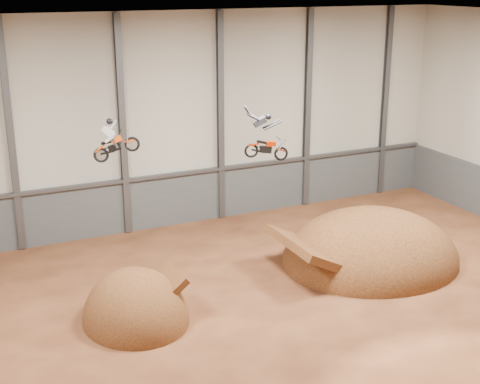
# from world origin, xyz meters

# --- Properties ---
(floor) EXTENTS (40.00, 40.00, 0.00)m
(floor) POSITION_xyz_m (0.00, 0.00, 0.00)
(floor) COLOR #4A2413
(floor) RESTS_ON ground
(back_wall) EXTENTS (40.00, 0.10, 14.00)m
(back_wall) POSITION_xyz_m (0.00, 15.00, 7.00)
(back_wall) COLOR #BBB5A5
(back_wall) RESTS_ON ground
(ceiling) EXTENTS (40.00, 40.00, 0.00)m
(ceiling) POSITION_xyz_m (0.00, 0.00, 14.00)
(ceiling) COLOR black
(ceiling) RESTS_ON back_wall
(lower_band_back) EXTENTS (39.80, 0.18, 3.50)m
(lower_band_back) POSITION_xyz_m (0.00, 14.90, 1.75)
(lower_band_back) COLOR #4B4D51
(lower_band_back) RESTS_ON ground
(steel_rail) EXTENTS (39.80, 0.35, 0.20)m
(steel_rail) POSITION_xyz_m (0.00, 14.75, 3.55)
(steel_rail) COLOR #47494F
(steel_rail) RESTS_ON lower_band_back
(steel_column_1) EXTENTS (0.40, 0.36, 13.90)m
(steel_column_1) POSITION_xyz_m (-10.00, 14.80, 7.00)
(steel_column_1) COLOR #47494F
(steel_column_1) RESTS_ON ground
(steel_column_2) EXTENTS (0.40, 0.36, 13.90)m
(steel_column_2) POSITION_xyz_m (-3.33, 14.80, 7.00)
(steel_column_2) COLOR #47494F
(steel_column_2) RESTS_ON ground
(steel_column_3) EXTENTS (0.40, 0.36, 13.90)m
(steel_column_3) POSITION_xyz_m (3.33, 14.80, 7.00)
(steel_column_3) COLOR #47494F
(steel_column_3) RESTS_ON ground
(steel_column_4) EXTENTS (0.40, 0.36, 13.90)m
(steel_column_4) POSITION_xyz_m (10.00, 14.80, 7.00)
(steel_column_4) COLOR #47494F
(steel_column_4) RESTS_ON ground
(steel_column_5) EXTENTS (0.40, 0.36, 13.90)m
(steel_column_5) POSITION_xyz_m (16.67, 14.80, 7.00)
(steel_column_5) COLOR #47494F
(steel_column_5) RESTS_ON ground
(takeoff_ramp) EXTENTS (5.11, 5.89, 5.11)m
(takeoff_ramp) POSITION_xyz_m (-6.27, 3.17, 0.00)
(takeoff_ramp) COLOR #402110
(takeoff_ramp) RESTS_ON ground
(landing_ramp) EXTENTS (10.65, 9.42, 6.15)m
(landing_ramp) POSITION_xyz_m (8.23, 4.15, 0.00)
(landing_ramp) COLOR #402110
(landing_ramp) RESTS_ON ground
(fmx_rider_a) EXTENTS (3.05, 1.73, 2.77)m
(fmx_rider_a) POSITION_xyz_m (-5.81, 6.33, 8.51)
(fmx_rider_a) COLOR #DD4505
(fmx_rider_b) EXTENTS (3.34, 1.57, 2.89)m
(fmx_rider_b) POSITION_xyz_m (0.41, 2.60, 8.75)
(fmx_rider_b) COLOR #AC2200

